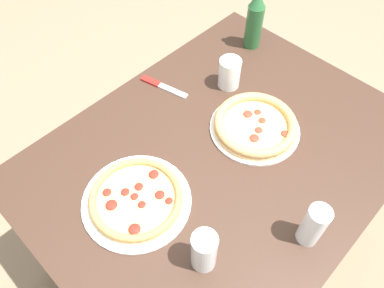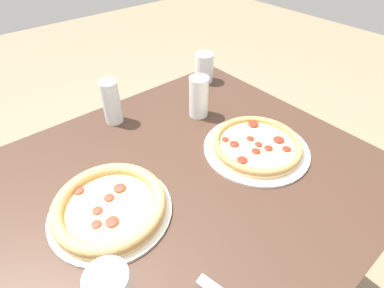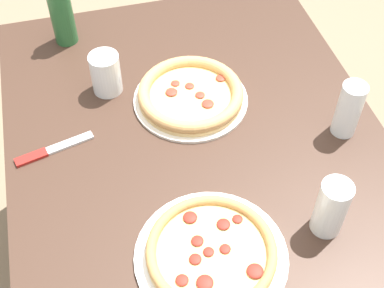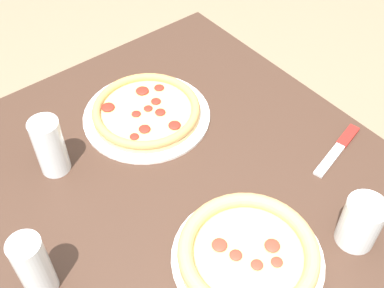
% 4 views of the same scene
% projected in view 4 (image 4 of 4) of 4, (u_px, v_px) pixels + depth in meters
% --- Properties ---
extents(pizza_veggie, '(0.30, 0.30, 0.04)m').
position_uv_depth(pizza_veggie, '(248.00, 254.00, 0.92)').
color(pizza_veggie, silver).
rests_on(pizza_veggie, table).
extents(pizza_margherita, '(0.32, 0.32, 0.04)m').
position_uv_depth(pizza_margherita, '(146.00, 112.00, 1.20)').
color(pizza_margherita, white).
rests_on(pizza_margherita, table).
extents(glass_orange_juice, '(0.06, 0.06, 0.15)m').
position_uv_depth(glass_orange_juice, '(34.00, 268.00, 0.85)').
color(glass_orange_juice, white).
rests_on(glass_orange_juice, table).
extents(glass_lemonade, '(0.07, 0.07, 0.14)m').
position_uv_depth(glass_lemonade, '(51.00, 149.00, 1.05)').
color(glass_lemonade, white).
rests_on(glass_lemonade, table).
extents(glass_water, '(0.08, 0.08, 0.11)m').
position_uv_depth(glass_water, '(360.00, 224.00, 0.93)').
color(glass_water, white).
rests_on(glass_water, table).
extents(knife, '(0.07, 0.19, 0.01)m').
position_uv_depth(knife, '(339.00, 148.00, 1.13)').
color(knife, maroon).
rests_on(knife, table).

